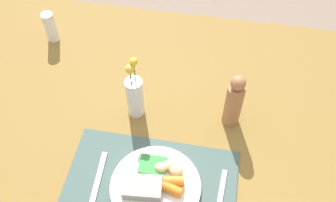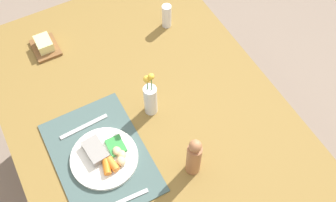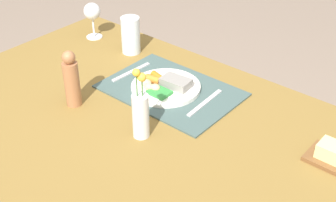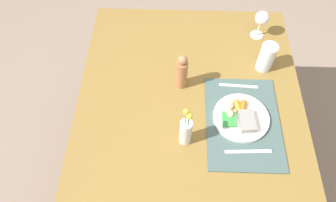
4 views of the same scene
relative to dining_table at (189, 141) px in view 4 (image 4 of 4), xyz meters
The scene contains 10 objects.
ground_plane 0.64m from the dining_table, ahead, with size 8.00×8.00×0.00m, color gray.
dining_table is the anchor object (origin of this frame).
placemat 0.24m from the dining_table, 77.06° to the right, with size 0.44×0.31×0.01m, color #425855.
dinner_plate 0.24m from the dining_table, 72.82° to the right, with size 0.23×0.23×0.04m.
fork 0.26m from the dining_table, 110.88° to the right, with size 0.01×0.18×0.01m, color silver.
knife 0.33m from the dining_table, 43.15° to the right, with size 0.01×0.17×0.01m, color silver.
flower_vase 0.17m from the dining_table, 151.42° to the left, with size 0.05×0.05×0.22m.
wine_glass 0.68m from the dining_table, 31.20° to the right, with size 0.07×0.07×0.15m.
water_tumbler 0.51m from the dining_table, 44.24° to the right, with size 0.07×0.07×0.14m.
pepper_mill 0.30m from the dining_table, ahead, with size 0.05×0.05×0.19m.
Camera 4 is at (-0.62, 0.07, 1.89)m, focal length 34.53 mm.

